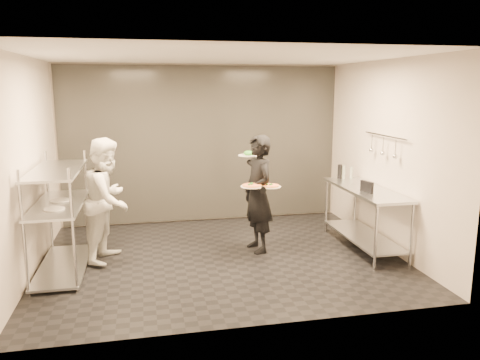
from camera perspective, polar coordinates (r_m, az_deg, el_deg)
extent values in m
cube|color=black|center=(6.79, -2.22, -9.43)|extent=(5.00, 4.00, 0.00)
cube|color=white|center=(6.37, -2.41, 14.86)|extent=(5.00, 4.00, 0.00)
cube|color=beige|center=(8.39, -4.56, 4.38)|extent=(5.00, 0.00, 2.80)
cube|color=beige|center=(4.51, 1.88, -1.53)|extent=(5.00, 0.00, 2.80)
cube|color=beige|center=(6.51, -24.56, 1.42)|extent=(0.00, 4.00, 2.80)
cube|color=beige|center=(7.27, 17.55, 2.83)|extent=(0.00, 4.00, 2.80)
cube|color=silver|center=(8.36, -4.54, 4.36)|extent=(4.90, 0.04, 2.74)
cylinder|color=#B1B2B8|center=(5.90, -24.89, -6.02)|extent=(0.04, 0.04, 1.50)
cylinder|color=#B1B2B8|center=(7.36, -22.26, -2.54)|extent=(0.04, 0.04, 1.50)
cylinder|color=#B1B2B8|center=(5.80, -19.67, -5.92)|extent=(0.04, 0.04, 1.50)
cylinder|color=#B1B2B8|center=(7.28, -18.08, -2.40)|extent=(0.04, 0.04, 1.50)
cube|color=silver|center=(6.79, -20.70, -9.75)|extent=(0.60, 1.60, 0.03)
cube|color=silver|center=(6.54, -21.21, -2.76)|extent=(0.60, 1.60, 0.03)
cube|color=silver|center=(6.45, -21.49, 1.12)|extent=(0.60, 1.60, 0.03)
cylinder|color=white|center=(6.20, -21.74, -3.30)|extent=(0.26, 0.26, 0.01)
cylinder|color=white|center=(6.63, -21.09, -2.35)|extent=(0.26, 0.26, 0.01)
cylinder|color=#B1B2B8|center=(6.47, 16.24, -6.74)|extent=(0.04, 0.04, 0.90)
cylinder|color=#B1B2B8|center=(7.96, 10.48, -3.11)|extent=(0.04, 0.04, 0.90)
cylinder|color=#B1B2B8|center=(6.72, 20.19, -6.31)|extent=(0.04, 0.04, 0.90)
cylinder|color=#B1B2B8|center=(8.17, 13.87, -2.88)|extent=(0.04, 0.04, 0.90)
cube|color=silver|center=(7.39, 14.81, -6.61)|extent=(0.57, 1.71, 0.03)
cube|color=silver|center=(7.20, 15.09, -1.14)|extent=(0.60, 1.80, 0.04)
cylinder|color=#B1B2B8|center=(7.20, 17.27, 5.19)|extent=(0.02, 1.20, 0.02)
cylinder|color=#B1B2B8|center=(6.91, 18.46, 3.79)|extent=(0.01, 0.01, 0.22)
sphere|color=#B1B2B8|center=(6.92, 18.39, 2.72)|extent=(0.07, 0.07, 0.07)
cylinder|color=#B1B2B8|center=(7.21, 17.07, 4.16)|extent=(0.01, 0.01, 0.22)
sphere|color=#B1B2B8|center=(7.22, 17.01, 3.14)|extent=(0.07, 0.07, 0.07)
cylinder|color=#B1B2B8|center=(7.51, 15.80, 4.50)|extent=(0.01, 0.01, 0.22)
sphere|color=#B1B2B8|center=(7.53, 15.74, 3.52)|extent=(0.07, 0.07, 0.07)
imported|color=black|center=(6.85, 2.22, -1.71)|extent=(0.52, 0.70, 1.72)
imported|color=white|center=(6.76, -15.78, -2.31)|extent=(0.89, 1.00, 1.72)
cylinder|color=white|center=(6.56, 1.50, -0.79)|extent=(0.33, 0.33, 0.01)
cylinder|color=#C78C48|center=(6.55, 1.50, -0.68)|extent=(0.29, 0.29, 0.02)
cylinder|color=red|center=(6.55, 1.50, -0.60)|extent=(0.25, 0.25, 0.01)
sphere|color=#1A5914|center=(6.55, 1.50, -0.53)|extent=(0.04, 0.04, 0.04)
cylinder|color=white|center=(6.60, 3.75, -0.82)|extent=(0.29, 0.29, 0.01)
cylinder|color=#C78C48|center=(6.60, 3.75, -0.72)|extent=(0.26, 0.26, 0.02)
cylinder|color=red|center=(6.60, 3.75, -0.63)|extent=(0.23, 0.23, 0.01)
sphere|color=#1A5914|center=(6.60, 3.75, -0.57)|extent=(0.04, 0.04, 0.04)
cylinder|color=white|center=(7.07, 1.03, 3.03)|extent=(0.31, 0.31, 0.01)
ellipsoid|color=#1E711C|center=(7.06, 1.03, 3.31)|extent=(0.13, 0.13, 0.07)
cube|color=black|center=(6.91, 15.20, -0.81)|extent=(0.10, 0.23, 0.16)
cylinder|color=gray|center=(7.89, 12.52, 0.96)|extent=(0.06, 0.06, 0.21)
cylinder|color=gray|center=(7.95, 13.43, 0.90)|extent=(0.06, 0.06, 0.19)
cylinder|color=black|center=(7.86, 12.06, 1.02)|extent=(0.07, 0.07, 0.23)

